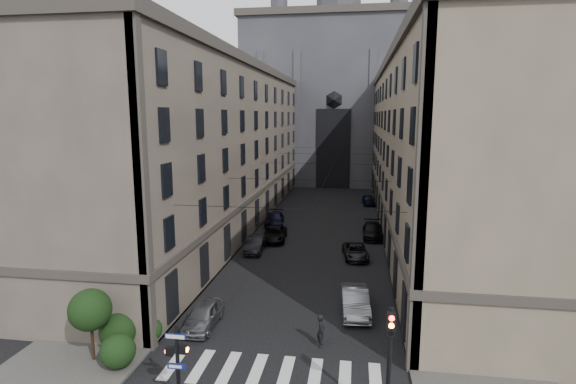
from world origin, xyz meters
The scene contains 19 objects.
sidewalk_left centered at (-10.50, 36.00, 0.07)m, with size 7.00×80.00×0.15m, color #383533.
sidewalk_right centered at (10.50, 36.00, 0.07)m, with size 7.00×80.00×0.15m, color #383533.
zebra_crossing centered at (0.00, 5.00, 0.01)m, with size 11.00×3.20×0.01m, color beige.
building_left centered at (-13.44, 36.00, 9.34)m, with size 13.60×60.60×18.85m.
building_right centered at (13.44, 36.00, 9.34)m, with size 13.60×60.60×18.85m.
gothic_tower centered at (0.00, 74.96, 17.80)m, with size 35.00×23.00×58.00m.
pedestrian_signal_left centered at (-3.51, 1.50, 2.32)m, with size 1.02×0.38×4.00m.
traffic_light_right centered at (5.60, 1.92, 3.29)m, with size 0.34×0.50×5.20m.
shrub_cluster centered at (-8.72, 5.01, 1.80)m, with size 3.90×4.40×3.90m.
tram_wires centered at (0.00, 35.63, 7.25)m, with size 14.00×60.00×0.43m.
car_left_near centered at (-5.08, 9.27, 0.74)m, with size 1.74×4.32×1.47m, color slate.
car_left_midnear centered at (-5.30, 24.84, 0.71)m, with size 1.51×4.34×1.43m, color black.
car_left_midfar centered at (-4.20, 28.90, 0.70)m, with size 2.33×5.05×1.40m, color black.
car_left_far centered at (-5.33, 35.24, 0.76)m, with size 2.14×5.26×1.53m, color black.
car_right_near centered at (4.20, 12.66, 0.82)m, with size 1.73×4.96×1.63m, color gray.
car_right_midnear centered at (4.20, 24.31, 0.64)m, with size 2.11×4.58×1.27m, color black.
car_right_midfar centered at (6.00, 31.62, 0.77)m, with size 2.15×5.29×1.53m, color black.
car_right_far centered at (5.97, 49.60, 0.70)m, with size 1.66×4.13×1.41m, color black.
pedestrian centered at (2.30, 8.00, 0.94)m, with size 0.69×0.45×1.88m, color black.
Camera 1 is at (4.01, -15.69, 12.98)m, focal length 28.00 mm.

